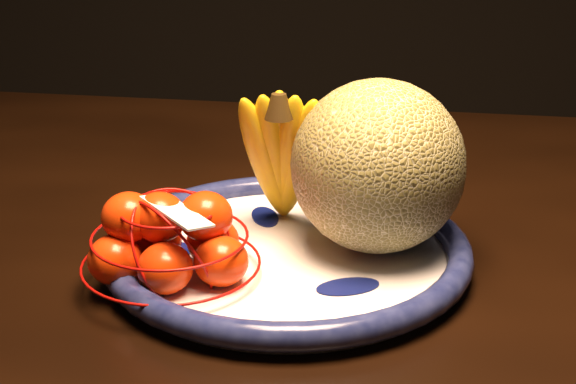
# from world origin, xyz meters

# --- Properties ---
(dining_table) EXTENTS (1.53, 1.00, 0.73)m
(dining_table) POSITION_xyz_m (0.11, 0.00, 0.65)
(dining_table) COLOR black
(dining_table) RESTS_ON ground
(fruit_bowl) EXTENTS (0.34, 0.34, 0.03)m
(fruit_bowl) POSITION_xyz_m (0.14, -0.11, 0.74)
(fruit_bowl) COLOR white
(fruit_bowl) RESTS_ON dining_table
(cantaloupe) EXTENTS (0.16, 0.16, 0.16)m
(cantaloupe) POSITION_xyz_m (0.22, -0.09, 0.82)
(cantaloupe) COLOR olive
(cantaloupe) RESTS_ON fruit_bowl
(banana_bunch) EXTENTS (0.11, 0.10, 0.16)m
(banana_bunch) POSITION_xyz_m (0.13, -0.05, 0.82)
(banana_bunch) COLOR #EAB607
(banana_bunch) RESTS_ON fruit_bowl
(mandarin_bag) EXTENTS (0.17, 0.17, 0.10)m
(mandarin_bag) POSITION_xyz_m (0.04, -0.16, 0.77)
(mandarin_bag) COLOR #FF3711
(mandarin_bag) RESTS_ON fruit_bowl
(price_tag) EXTENTS (0.07, 0.07, 0.01)m
(price_tag) POSITION_xyz_m (0.05, -0.18, 0.81)
(price_tag) COLOR white
(price_tag) RESTS_ON mandarin_bag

